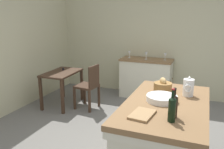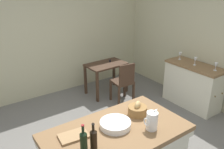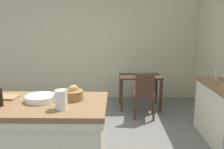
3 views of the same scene
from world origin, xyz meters
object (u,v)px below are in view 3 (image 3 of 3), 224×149
at_px(island_table, 40,136).
at_px(side_cabinet, 223,113).
at_px(cutting_board, 6,97).
at_px(pitcher, 61,99).
at_px(writing_desk, 140,81).
at_px(wine_glass_middle, 216,73).
at_px(bread_basket, 73,94).
at_px(wooden_chair, 145,94).
at_px(wash_bowl, 41,98).

xyz_separation_m(island_table, side_cabinet, (2.59, 0.87, -0.04)).
relative_size(island_table, cutting_board, 5.21).
bearing_deg(pitcher, cutting_board, 154.47).
bearing_deg(side_cabinet, island_table, -161.51).
bearing_deg(cutting_board, writing_desk, 49.39).
bearing_deg(wine_glass_middle, cutting_board, -159.96).
relative_size(island_table, bread_basket, 6.85).
relative_size(side_cabinet, bread_basket, 5.03).
distance_m(island_table, cutting_board, 0.65).
xyz_separation_m(island_table, pitcher, (0.33, -0.21, 0.53)).
relative_size(bread_basket, wine_glass_middle, 1.52).
xyz_separation_m(wooden_chair, pitcher, (-1.15, -1.98, 0.52)).
xyz_separation_m(pitcher, bread_basket, (0.07, 0.32, -0.04)).
height_order(pitcher, wash_bowl, pitcher).
relative_size(island_table, writing_desk, 1.75).
height_order(island_table, writing_desk, island_table).
distance_m(side_cabinet, cutting_board, 3.16).
xyz_separation_m(side_cabinet, wooden_chair, (-1.12, 0.90, 0.05)).
bearing_deg(writing_desk, wash_bowl, -121.52).
height_order(side_cabinet, bread_basket, bread_basket).
xyz_separation_m(side_cabinet, bread_basket, (-2.19, -0.75, 0.53)).
height_order(side_cabinet, wine_glass_middle, wine_glass_middle).
xyz_separation_m(side_cabinet, pitcher, (-2.26, -1.08, 0.57)).
distance_m(island_table, wooden_chair, 2.30).
relative_size(wash_bowl, bread_basket, 1.52).
bearing_deg(wooden_chair, island_table, -129.89).
bearing_deg(wash_bowl, wine_glass_middle, 25.32).
relative_size(side_cabinet, pitcher, 4.66).
distance_m(island_table, wine_glass_middle, 2.96).
distance_m(wash_bowl, cutting_board, 0.49).
bearing_deg(pitcher, bread_basket, 77.22).
bearing_deg(writing_desk, side_cabinet, -53.05).
relative_size(side_cabinet, wine_glass_middle, 7.64).
relative_size(writing_desk, pitcher, 3.62).
bearing_deg(bread_basket, side_cabinet, 18.92).
distance_m(island_table, wash_bowl, 0.46).
bearing_deg(island_table, writing_desk, 58.72).
xyz_separation_m(island_table, bread_basket, (0.40, 0.12, 0.49)).
distance_m(side_cabinet, wooden_chair, 1.43).
distance_m(writing_desk, wooden_chair, 0.63).
relative_size(writing_desk, bread_basket, 3.90).
height_order(wooden_chair, cutting_board, cutting_board).
bearing_deg(island_table, side_cabinet, 18.49).
height_order(writing_desk, wash_bowl, wash_bowl).
height_order(writing_desk, pitcher, pitcher).
distance_m(pitcher, wash_bowl, 0.41).
bearing_deg(side_cabinet, writing_desk, 126.95).
bearing_deg(wash_bowl, bread_basket, 8.63).
xyz_separation_m(island_table, wine_glass_middle, (2.62, 1.29, 0.52)).
bearing_deg(wooden_chair, pitcher, -120.15).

